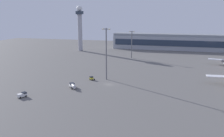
{
  "coord_description": "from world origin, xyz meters",
  "views": [
    {
      "loc": [
        33.63,
        -118.8,
        36.89
      ],
      "look_at": [
        -3.83,
        20.8,
        4.0
      ],
      "focal_mm": 38.65,
      "sensor_mm": 36.0,
      "label": 1
    }
  ],
  "objects_px": {
    "pushback_tug": "(92,78)",
    "apron_light_central": "(132,42)",
    "apron_light_west": "(106,51)",
    "control_tower": "(80,25)",
    "fuel_truck": "(73,85)",
    "maintenance_van": "(22,95)"
  },
  "relations": [
    {
      "from": "pushback_tug",
      "to": "apron_light_central",
      "type": "xyz_separation_m",
      "value": [
        9.18,
        75.05,
        12.25
      ]
    },
    {
      "from": "apron_light_central",
      "to": "apron_light_west",
      "type": "relative_size",
      "value": 0.79
    },
    {
      "from": "control_tower",
      "to": "fuel_truck",
      "type": "bearing_deg",
      "value": -69.48
    },
    {
      "from": "pushback_tug",
      "to": "fuel_truck",
      "type": "xyz_separation_m",
      "value": [
        -3.95,
        -17.16,
        0.3
      ]
    },
    {
      "from": "maintenance_van",
      "to": "apron_light_west",
      "type": "relative_size",
      "value": 0.16
    },
    {
      "from": "pushback_tug",
      "to": "apron_light_west",
      "type": "height_order",
      "value": "apron_light_west"
    },
    {
      "from": "pushback_tug",
      "to": "apron_light_west",
      "type": "relative_size",
      "value": 0.12
    },
    {
      "from": "control_tower",
      "to": "pushback_tug",
      "type": "distance_m",
      "value": 115.84
    },
    {
      "from": "pushback_tug",
      "to": "maintenance_van",
      "type": "distance_m",
      "value": 41.2
    },
    {
      "from": "control_tower",
      "to": "apron_light_west",
      "type": "relative_size",
      "value": 1.53
    },
    {
      "from": "control_tower",
      "to": "apron_light_central",
      "type": "bearing_deg",
      "value": -25.17
    },
    {
      "from": "apron_light_west",
      "to": "pushback_tug",
      "type": "bearing_deg",
      "value": -157.74
    },
    {
      "from": "maintenance_van",
      "to": "apron_light_central",
      "type": "height_order",
      "value": "apron_light_central"
    },
    {
      "from": "apron_light_central",
      "to": "fuel_truck",
      "type": "bearing_deg",
      "value": -98.11
    },
    {
      "from": "pushback_tug",
      "to": "fuel_truck",
      "type": "distance_m",
      "value": 17.61
    },
    {
      "from": "maintenance_van",
      "to": "apron_light_central",
      "type": "distance_m",
      "value": 115.39
    },
    {
      "from": "control_tower",
      "to": "apron_light_west",
      "type": "xyz_separation_m",
      "value": [
        56.54,
        -98.98,
        -9.14
      ]
    },
    {
      "from": "pushback_tug",
      "to": "apron_light_central",
      "type": "distance_m",
      "value": 76.59
    },
    {
      "from": "control_tower",
      "to": "pushback_tug",
      "type": "bearing_deg",
      "value": -64.56
    },
    {
      "from": "fuel_truck",
      "to": "apron_light_west",
      "type": "distance_m",
      "value": 28.04
    },
    {
      "from": "maintenance_van",
      "to": "apron_light_west",
      "type": "xyz_separation_m",
      "value": [
        28.21,
        39.08,
        15.36
      ]
    },
    {
      "from": "pushback_tug",
      "to": "maintenance_van",
      "type": "height_order",
      "value": "maintenance_van"
    }
  ]
}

